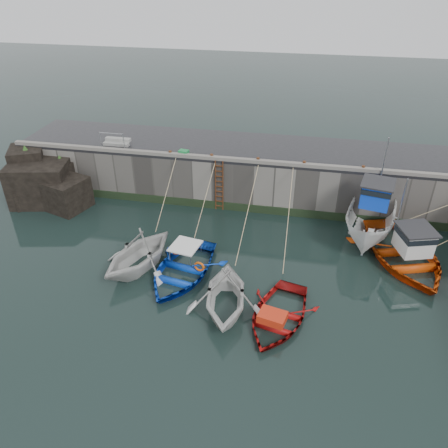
% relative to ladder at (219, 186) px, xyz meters
% --- Properties ---
extents(ground, '(120.00, 120.00, 0.00)m').
position_rel_ladder_xyz_m(ground, '(2.00, -9.91, -1.59)').
color(ground, black).
rests_on(ground, ground).
extents(quay_back, '(30.00, 5.00, 3.00)m').
position_rel_ladder_xyz_m(quay_back, '(2.00, 2.59, -0.09)').
color(quay_back, slate).
rests_on(quay_back, ground).
extents(road_back, '(30.00, 5.00, 0.16)m').
position_rel_ladder_xyz_m(road_back, '(2.00, 2.59, 1.49)').
color(road_back, black).
rests_on(road_back, quay_back).
extents(kerb_back, '(30.00, 0.30, 0.20)m').
position_rel_ladder_xyz_m(kerb_back, '(2.00, 0.24, 1.67)').
color(kerb_back, slate).
rests_on(kerb_back, road_back).
extents(algae_back, '(30.00, 0.08, 0.50)m').
position_rel_ladder_xyz_m(algae_back, '(2.00, 0.05, -1.34)').
color(algae_back, black).
rests_on(algae_back, ground).
extents(rock_outcrop, '(5.85, 4.24, 3.41)m').
position_rel_ladder_xyz_m(rock_outcrop, '(-10.92, -0.80, -0.33)').
color(rock_outcrop, black).
rests_on(rock_outcrop, ground).
extents(ladder, '(0.51, 0.08, 3.20)m').
position_rel_ladder_xyz_m(ladder, '(0.00, 0.00, 0.00)').
color(ladder, '#3F1E0F').
rests_on(ladder, ground).
extents(boat_near_white, '(5.29, 5.63, 2.37)m').
position_rel_ladder_xyz_m(boat_near_white, '(-2.72, -6.41, -1.59)').
color(boat_near_white, silver).
rests_on(boat_near_white, ground).
extents(boat_near_white_rope, '(0.04, 4.77, 3.10)m').
position_rel_ladder_xyz_m(boat_near_white_rope, '(-2.72, -1.91, -1.59)').
color(boat_near_white_rope, tan).
rests_on(boat_near_white_rope, ground).
extents(boat_near_blue, '(4.54, 5.72, 1.07)m').
position_rel_ladder_xyz_m(boat_near_blue, '(-0.52, -6.54, -1.59)').
color(boat_near_blue, '#0C3EC1').
rests_on(boat_near_blue, ground).
extents(boat_near_blue_rope, '(0.04, 4.88, 3.10)m').
position_rel_ladder_xyz_m(boat_near_blue_rope, '(-0.52, -1.98, -1.59)').
color(boat_near_blue_rope, tan).
rests_on(boat_near_blue_rope, ground).
extents(boat_near_blacktrim, '(4.27, 4.77, 2.27)m').
position_rel_ladder_xyz_m(boat_near_blacktrim, '(2.02, -8.53, -1.59)').
color(boat_near_blacktrim, silver).
rests_on(boat_near_blacktrim, ground).
extents(boat_near_blacktrim_rope, '(0.04, 6.64, 3.10)m').
position_rel_ladder_xyz_m(boat_near_blacktrim_rope, '(2.02, -2.97, -1.59)').
color(boat_near_blacktrim_rope, tan).
rests_on(boat_near_blacktrim_rope, ground).
extents(boat_near_navy, '(4.16, 5.12, 0.93)m').
position_rel_ladder_xyz_m(boat_near_navy, '(4.33, -8.72, -1.59)').
color(boat_near_navy, '#A30E0D').
rests_on(boat_near_navy, ground).
extents(boat_near_navy_rope, '(0.04, 6.82, 3.10)m').
position_rel_ladder_xyz_m(boat_near_navy_rope, '(4.33, -3.07, -1.59)').
color(boat_near_navy_rope, tan).
rests_on(boat_near_navy_rope, ground).
extents(boat_far_white, '(3.86, 7.06, 5.58)m').
position_rel_ladder_xyz_m(boat_far_white, '(8.69, -1.19, -0.51)').
color(boat_far_white, white).
rests_on(boat_far_white, ground).
extents(boat_far_orange, '(6.25, 7.45, 4.32)m').
position_rel_ladder_xyz_m(boat_far_orange, '(10.19, -3.27, -1.17)').
color(boat_far_orange, '#DC470B').
rests_on(boat_far_orange, ground).
extents(fish_crate, '(0.61, 0.51, 0.31)m').
position_rel_ladder_xyz_m(fish_crate, '(-2.23, 0.51, 1.72)').
color(fish_crate, '#17813B').
rests_on(fish_crate, road_back).
extents(railing, '(1.60, 1.05, 1.00)m').
position_rel_ladder_xyz_m(railing, '(-6.75, 1.33, 1.77)').
color(railing, '#A5A8AD').
rests_on(railing, road_back).
extents(bollard_a, '(0.18, 0.18, 0.28)m').
position_rel_ladder_xyz_m(bollard_a, '(-3.00, 0.34, 1.71)').
color(bollard_a, '#3F1E0F').
rests_on(bollard_a, road_back).
extents(bollard_b, '(0.18, 0.18, 0.28)m').
position_rel_ladder_xyz_m(bollard_b, '(-0.50, 0.34, 1.71)').
color(bollard_b, '#3F1E0F').
rests_on(bollard_b, road_back).
extents(bollard_c, '(0.18, 0.18, 0.28)m').
position_rel_ladder_xyz_m(bollard_c, '(2.20, 0.34, 1.71)').
color(bollard_c, '#3F1E0F').
rests_on(bollard_c, road_back).
extents(bollard_d, '(0.18, 0.18, 0.28)m').
position_rel_ladder_xyz_m(bollard_d, '(4.80, 0.34, 1.71)').
color(bollard_d, '#3F1E0F').
rests_on(bollard_d, road_back).
extents(bollard_e, '(0.18, 0.18, 0.28)m').
position_rel_ladder_xyz_m(bollard_e, '(8.00, 0.34, 1.71)').
color(bollard_e, '#3F1E0F').
rests_on(bollard_e, road_back).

